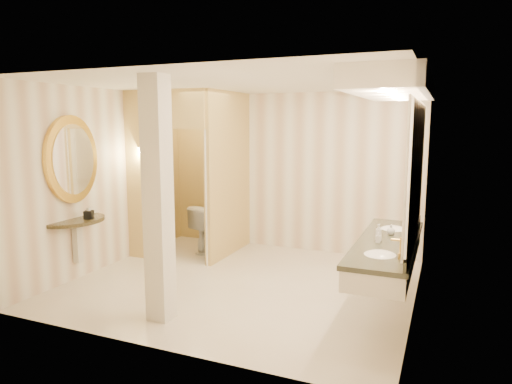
# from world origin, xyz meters

# --- Properties ---
(floor) EXTENTS (4.50, 4.50, 0.00)m
(floor) POSITION_xyz_m (0.00, 0.00, 0.00)
(floor) COLOR silver
(floor) RESTS_ON ground
(ceiling) EXTENTS (4.50, 4.50, 0.00)m
(ceiling) POSITION_xyz_m (0.00, 0.00, 2.70)
(ceiling) COLOR white
(ceiling) RESTS_ON wall_back
(wall_back) EXTENTS (4.50, 0.02, 2.70)m
(wall_back) POSITION_xyz_m (0.00, 2.00, 1.35)
(wall_back) COLOR white
(wall_back) RESTS_ON floor
(wall_front) EXTENTS (4.50, 0.02, 2.70)m
(wall_front) POSITION_xyz_m (0.00, -2.00, 1.35)
(wall_front) COLOR white
(wall_front) RESTS_ON floor
(wall_left) EXTENTS (0.02, 4.00, 2.70)m
(wall_left) POSITION_xyz_m (-2.25, 0.00, 1.35)
(wall_left) COLOR white
(wall_left) RESTS_ON floor
(wall_right) EXTENTS (0.02, 4.00, 2.70)m
(wall_right) POSITION_xyz_m (2.25, 0.00, 1.35)
(wall_right) COLOR white
(wall_right) RESTS_ON floor
(toilet_closet) EXTENTS (1.50, 1.55, 2.70)m
(toilet_closet) POSITION_xyz_m (-1.13, 0.97, 1.39)
(toilet_closet) COLOR #EFCD7D
(toilet_closet) RESTS_ON floor
(wall_sconce) EXTENTS (0.14, 0.14, 0.42)m
(wall_sconce) POSITION_xyz_m (-1.93, 0.43, 1.73)
(wall_sconce) COLOR #BA8E3B
(wall_sconce) RESTS_ON toilet_closet
(vanity) EXTENTS (0.75, 2.48, 2.09)m
(vanity) POSITION_xyz_m (1.98, -0.27, 1.63)
(vanity) COLOR beige
(vanity) RESTS_ON floor
(console_shelf) EXTENTS (0.92, 0.92, 1.91)m
(console_shelf) POSITION_xyz_m (-2.21, -0.73, 1.34)
(console_shelf) COLOR black
(console_shelf) RESTS_ON floor
(pillar) EXTENTS (0.25, 0.25, 2.70)m
(pillar) POSITION_xyz_m (-0.36, -1.38, 1.35)
(pillar) COLOR beige
(pillar) RESTS_ON floor
(tissue_box) EXTENTS (0.15, 0.15, 0.11)m
(tissue_box) POSITION_xyz_m (-2.02, -0.67, 0.93)
(tissue_box) COLOR black
(tissue_box) RESTS_ON console_shelf
(toilet) EXTENTS (0.69, 0.90, 0.81)m
(toilet) POSITION_xyz_m (-1.10, 1.26, 0.41)
(toilet) COLOR white
(toilet) RESTS_ON floor
(soap_bottle_a) EXTENTS (0.06, 0.06, 0.12)m
(soap_bottle_a) POSITION_xyz_m (1.86, -0.43, 0.93)
(soap_bottle_a) COLOR beige
(soap_bottle_a) RESTS_ON vanity
(soap_bottle_b) EXTENTS (0.12, 0.12, 0.12)m
(soap_bottle_b) POSITION_xyz_m (1.96, 0.00, 0.94)
(soap_bottle_b) COLOR silver
(soap_bottle_b) RESTS_ON vanity
(soap_bottle_c) EXTENTS (0.10, 0.10, 0.20)m
(soap_bottle_c) POSITION_xyz_m (1.86, -0.36, 0.97)
(soap_bottle_c) COLOR #C6B28C
(soap_bottle_c) RESTS_ON vanity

